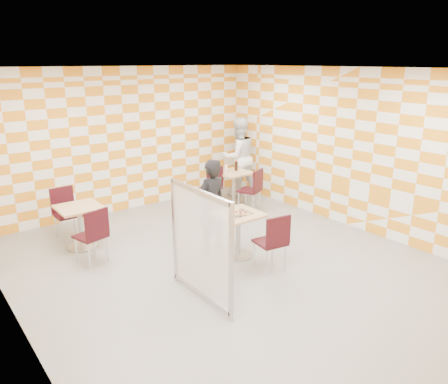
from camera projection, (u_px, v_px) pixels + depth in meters
name	position (u px, v px, depth m)	size (l,w,h in m)	color
room_shell	(206.00, 167.00, 6.87)	(7.00, 7.00, 7.00)	gray
main_table	(238.00, 227.00, 7.09)	(0.70, 0.70, 0.75)	tan
second_table	(234.00, 182.00, 9.70)	(0.70, 0.70, 0.75)	tan
empty_table	(80.00, 220.00, 7.42)	(0.70, 0.70, 0.75)	tan
chair_main_front	(274.00, 239.00, 6.54)	(0.48, 0.49, 0.92)	#330A10
chair_second_front	(253.00, 187.00, 9.22)	(0.56, 0.56, 0.92)	#330A10
chair_second_side	(212.00, 183.00, 9.48)	(0.55, 0.54, 0.92)	#330A10
chair_empty_near	(94.00, 232.00, 6.80)	(0.51, 0.52, 0.92)	#330A10
chair_empty_far	(65.00, 209.00, 7.87)	(0.43, 0.44, 0.92)	#330A10
partition	(201.00, 245.00, 5.72)	(0.08, 1.38, 1.55)	white
man_dark	(211.00, 205.00, 7.28)	(0.57, 0.38, 1.57)	black
man_white	(238.00, 157.00, 10.27)	(0.90, 0.70, 1.86)	white
pizza_on_foil	(239.00, 212.00, 7.01)	(0.40, 0.40, 0.04)	silver
sport_bottle	(226.00, 168.00, 9.62)	(0.06, 0.06, 0.20)	white
soda_bottle	(236.00, 166.00, 9.71)	(0.07, 0.07, 0.23)	black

